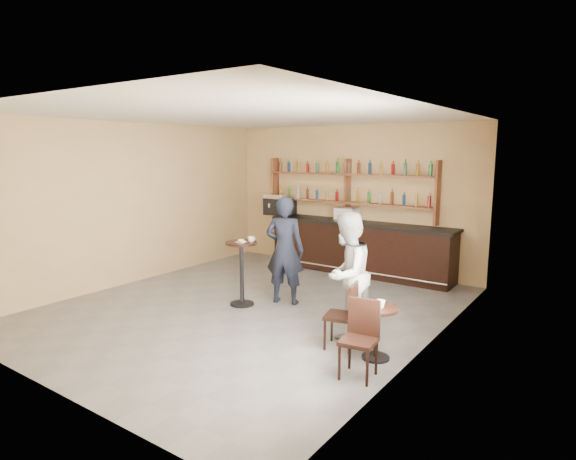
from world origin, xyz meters
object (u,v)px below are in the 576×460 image
Objects in this scene: man_main at (285,250)px; chair_south at (358,340)px; espresso_machine at (280,204)px; cafe_table at (376,333)px; bar_counter at (359,248)px; pedestal_table at (242,274)px; chair_west at (340,315)px; patron_second at (347,274)px; pastry_case at (347,214)px.

man_main is 3.00m from chair_south.
espresso_machine is 5.82m from cafe_table.
man_main is (-0.13, -2.59, 0.38)m from bar_counter.
pedestal_table reaches higher than chair_west.
pedestal_table is at bearing -96.83° from patron_second.
pedestal_table is 0.85m from man_main.
man_main reaches higher than espresso_machine.
man_main reaches higher than cafe_table.
pastry_case is (-0.32, 0.00, 0.70)m from bar_counter.
patron_second reaches higher than chair_west.
chair_south reaches higher than cafe_table.
chair_south is (2.22, -4.40, -0.11)m from bar_counter.
pastry_case is 0.52× the size of chair_west.
espresso_machine is at bearing 180.00° from bar_counter.
bar_counter is 3.75× the size of pedestal_table.
patron_second is (1.46, -3.31, 0.34)m from bar_counter.
cafe_table is at bearing -60.33° from bar_counter.
man_main is 2.74× the size of cafe_table.
patron_second is at bearing -66.07° from pastry_case.
pedestal_table is 2.37m from chair_west.
pastry_case is (1.80, 0.00, -0.10)m from espresso_machine.
chair_south is 1.40m from patron_second.
pedestal_table is 1.22× the size of chair_west.
man_main is (0.19, -2.59, -0.33)m from pastry_case.
pastry_case is at bearing 123.20° from cafe_table.
chair_west is (1.74, -1.16, -0.49)m from man_main.
patron_second is at bearing 144.93° from cafe_table.
patron_second reaches higher than cafe_table.
man_main is at bearing 135.02° from chair_south.
pastry_case is at bearing 83.75° from pedestal_table.
bar_counter is 4.54× the size of chair_south.
bar_counter reaches higher than chair_west.
espresso_machine is 0.62× the size of pedestal_table.
espresso_machine is 1.00× the size of cafe_table.
bar_counter is 2.31× the size of patron_second.
chair_south is at bearing 124.99° from man_main.
pedestal_table reaches higher than cafe_table.
bar_counter is 3.63m from patron_second.
pedestal_table is 3.15m from chair_south.
patron_second is at bearing -52.16° from espresso_machine.
man_main is at bearing 44.74° from pedestal_table.
pastry_case is at bearing -166.64° from chair_west.
man_main is 1.05× the size of patron_second.
man_main is at bearing -90.16° from pastry_case.
man_main is at bearing -137.49° from chair_west.
patron_second reaches higher than pastry_case.
patron_second is (1.78, -3.31, -0.37)m from pastry_case.
man_main is (1.99, -2.59, -0.43)m from espresso_machine.
espresso_machine is 0.75× the size of chair_south.
bar_counter is 4.38m from cafe_table.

